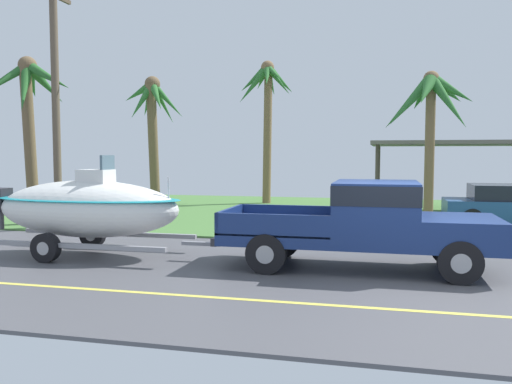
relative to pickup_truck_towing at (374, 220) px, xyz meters
name	(u,v)px	position (x,y,z in m)	size (l,w,h in m)	color
ground	(396,224)	(0.62, 7.39, -1.02)	(36.00, 22.00, 0.11)	#4C4C51
pickup_truck_towing	(374,220)	(0.00, 0.00, 0.00)	(5.71, 2.04, 1.80)	navy
boat_on_trailer	(87,208)	(-6.52, 0.00, 0.09)	(5.76, 2.13, 2.33)	gray
carport_awning	(479,145)	(3.69, 10.74, 1.71)	(7.98, 5.09, 2.84)	#4C4238
palm_tree_near_left	(29,99)	(-11.10, 4.18, 3.13)	(3.68, 3.10, 5.52)	brown
palm_tree_near_right	(152,113)	(-9.67, 10.48, 3.13)	(2.93, 2.70, 5.74)	brown
palm_tree_far_left	(267,96)	(-5.25, 13.57, 4.10)	(2.69, 2.90, 6.74)	brown
palm_tree_far_right	(429,106)	(1.47, 6.07, 2.83)	(2.86, 2.70, 4.88)	brown
utility_pole	(56,99)	(-9.86, 3.80, 3.08)	(0.24, 1.80, 7.87)	brown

